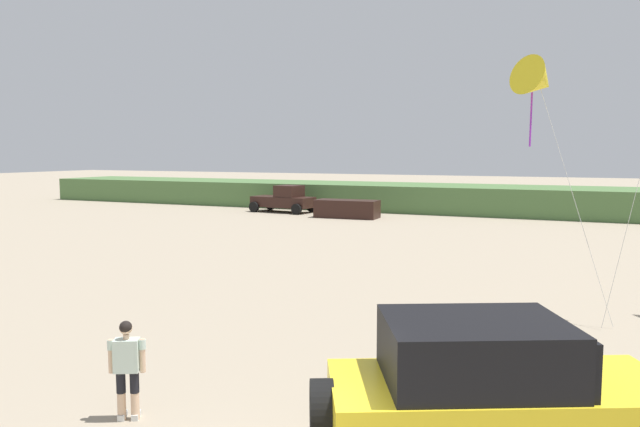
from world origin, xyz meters
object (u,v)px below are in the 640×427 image
at_px(person_watching, 127,364).
at_px(kite_orange_streamer, 538,81).
at_px(distant_pickup, 284,199).
at_px(jeep, 495,400).
at_px(distant_sedan, 347,209).

xyz_separation_m(person_watching, kite_orange_streamer, (5.34, 10.08, 5.36)).
height_order(person_watching, distant_pickup, distant_pickup).
bearing_deg(kite_orange_streamer, person_watching, -117.91).
distance_m(distant_pickup, kite_orange_streamer, 30.01).
bearing_deg(distant_pickup, kite_orange_streamer, -49.18).
height_order(jeep, distant_pickup, jeep).
height_order(jeep, person_watching, jeep).
distance_m(person_watching, distant_sedan, 31.83).
height_order(distant_pickup, distant_sedan, distant_pickup).
relative_size(distant_pickup, distant_sedan, 1.14).
bearing_deg(distant_sedan, kite_orange_streamer, -59.01).
bearing_deg(distant_pickup, jeep, -58.38).
distance_m(jeep, kite_orange_streamer, 11.02).
xyz_separation_m(distant_pickup, distant_sedan, (5.61, -1.72, -0.34)).
bearing_deg(distant_pickup, distant_sedan, -17.01).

